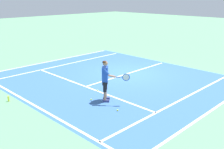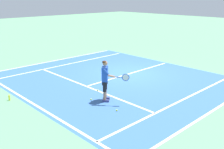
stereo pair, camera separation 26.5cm
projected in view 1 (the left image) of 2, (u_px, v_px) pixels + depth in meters
The scene contains 14 objects.
ground_plane at pixel (128, 73), 14.59m from camera, with size 80.00×80.00×0.00m, color #609E70.
court_inner_surface at pixel (112, 79), 13.70m from camera, with size 10.98×9.66×0.00m, color #3866A8.
line_baseline at pixel (31, 103), 10.56m from camera, with size 10.98×0.10×0.01m, color white.
line_service at pixel (86, 87), 12.50m from camera, with size 8.23×0.10×0.01m, color white.
line_centre_service at pixel (130, 73), 14.66m from camera, with size 0.10×6.40×0.01m, color white.
line_singles_left at pixel (66, 64), 16.47m from camera, with size 0.10×9.26×0.01m, color white.
line_singles_right at pixel (181, 100), 10.92m from camera, with size 0.10×9.26×0.01m, color white.
line_doubles_left at pixel (54, 61), 17.40m from camera, with size 0.10×9.26×0.01m, color white.
line_doubles_right at pixel (213, 110), 9.99m from camera, with size 0.10×9.26×0.01m, color white.
tennis_player at pixel (106, 78), 10.55m from camera, with size 1.18×0.69×1.71m.
tennis_ball_near_feet at pixel (118, 110), 9.87m from camera, with size 0.07×0.07×0.07m, color #CCE02D.
tennis_ball_by_baseline at pixel (97, 90), 11.91m from camera, with size 0.07×0.07×0.07m, color #CCE02D.
tennis_ball_mid_court at pixel (91, 99), 10.88m from camera, with size 0.07×0.07×0.07m, color #CCE02D.
water_bottle at pixel (9, 99), 10.73m from camera, with size 0.07×0.07×0.24m, color yellow.
Camera 1 is at (9.21, -10.54, 4.22)m, focal length 41.77 mm.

